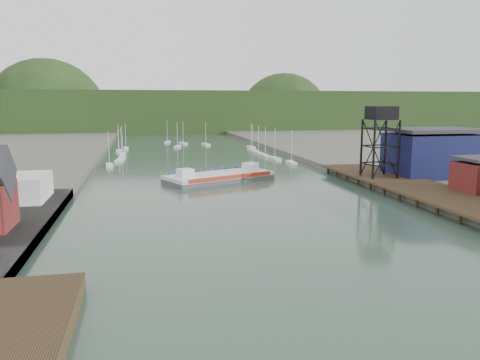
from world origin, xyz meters
name	(u,v)px	position (x,y,z in m)	size (l,w,h in m)	color
ground	(339,305)	(0.00, 0.00, 0.00)	(600.00, 600.00, 0.00)	#294038
west_stage	(10,326)	(-29.00, 0.00, 0.90)	(10.00, 18.00, 1.80)	black
east_pier	(419,187)	(37.00, 45.00, 1.90)	(14.00, 70.00, 2.45)	black
lift_tower	(381,117)	(35.00, 58.00, 15.65)	(6.50, 6.50, 16.00)	black
blue_shed	(433,153)	(50.00, 60.00, 7.06)	(20.50, 14.50, 11.30)	#0E163D
marina_sailboats	(190,152)	(0.08, 138.46, 0.35)	(57.71, 92.65, 0.90)	silver
distant_hills	(161,114)	(-3.98, 301.35, 10.38)	(500.00, 120.00, 80.00)	#1E3316
chain_ferry	(219,177)	(0.37, 72.17, 1.09)	(28.29, 20.26, 3.79)	#4C4C4E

